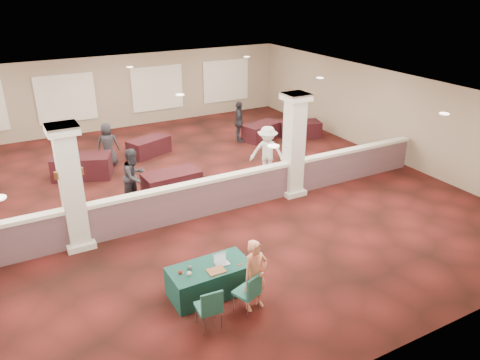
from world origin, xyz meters
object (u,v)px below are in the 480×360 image
far_table_front_center (172,183)px  woman (255,275)px  attendee_b (267,152)px  conf_chair_side (210,306)px  far_table_front_right (300,129)px  far_table_back_right (262,131)px  attendee_c (239,122)px  attendee_d (108,144)px  far_table_back_center (149,147)px  conf_chair_main (250,290)px  far_table_front_left (82,166)px  near_table (210,280)px  attendee_a (134,176)px

far_table_front_center → woman: bearing=-94.7°
attendee_b → conf_chair_side: bearing=-91.3°
far_table_front_right → far_table_back_right: far_table_front_right is taller
attendee_c → attendee_d: 5.37m
far_table_front_right → attendee_c: attendee_c is taller
far_table_back_right → attendee_d: attendee_d is taller
far_table_back_center → far_table_front_right: bearing=-9.1°
conf_chair_main → far_table_front_right: 11.54m
far_table_back_right → attendee_b: (-1.95, -3.56, 0.56)m
woman → far_table_front_left: woman is taller
near_table → far_table_front_center: far_table_front_center is taller
far_table_front_center → far_table_back_right: far_table_front_center is taller
far_table_front_center → far_table_front_right: 7.32m
far_table_front_center → attendee_d: size_ratio=1.12×
near_table → far_table_back_right: 10.53m
far_table_front_center → attendee_b: size_ratio=0.98×
conf_chair_main → far_table_front_center: conf_chair_main is taller
far_table_front_left → far_table_front_center: (2.19, -2.70, -0.03)m
near_table → attendee_a: size_ratio=1.01×
woman → conf_chair_side: bearing=-179.2°
far_table_back_center → far_table_front_center: bearing=-97.4°
far_table_front_left → far_table_front_center: far_table_front_left is taller
attendee_b → far_table_front_center: bearing=-146.7°
far_table_front_left → attendee_a: bearing=-70.3°
attendee_b → attendee_d: attendee_b is taller
far_table_back_right → attendee_a: (-6.45, -3.36, 0.53)m
near_table → far_table_front_left: 7.91m
conf_chair_side → attendee_d: attendee_d is taller
far_table_front_center → attendee_b: attendee_b is taller
attendee_c → far_table_front_center: bearing=152.6°
conf_chair_side → woman: bearing=12.9°
far_table_back_right → attendee_d: size_ratio=1.05×
far_table_back_center → attendee_d: 1.70m
far_table_front_left → attendee_a: attendee_a is taller
far_table_front_left → conf_chair_side: bearing=-86.0°
far_table_back_center → attendee_d: size_ratio=1.02×
far_table_front_center → far_table_back_center: size_ratio=1.10×
near_table → far_table_front_right: bearing=44.0°
woman → attendee_a: 5.96m
conf_chair_main → far_table_back_center: (1.15, 9.81, -0.21)m
near_table → attendee_c: 10.13m
conf_chair_main → far_table_front_left: conf_chair_main is taller
woman → far_table_front_right: bearing=42.7°
attendee_b → attendee_d: 5.75m
attendee_a → attendee_b: bearing=-35.2°
far_table_front_left → attendee_c: attendee_c is taller
far_table_back_center → attendee_b: attendee_b is taller
attendee_a → woman: bearing=-115.9°
conf_chair_main → attendee_a: bearing=74.4°
attendee_c → attendee_d: size_ratio=1.07×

